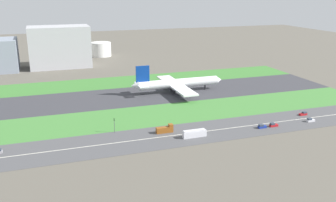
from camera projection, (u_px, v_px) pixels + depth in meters
ground_plane at (131, 96)px, 244.26m from camera, size 800.00×800.00×0.00m
runway at (131, 96)px, 244.25m from camera, size 280.00×46.00×0.10m
grass_median_north at (118, 82)px, 281.41m from camera, size 280.00×36.00×0.10m
grass_median_south at (148, 116)px, 207.08m from camera, size 280.00×36.00×0.10m
highway at (166, 136)px, 178.08m from camera, size 280.00×28.00×0.10m
highway_centerline at (166, 136)px, 178.06m from camera, size 266.00×0.50×0.01m
airliner at (176, 83)px, 252.23m from camera, size 65.00×56.00×19.70m
car_2 at (310, 120)px, 197.61m from camera, size 4.40×1.80×2.00m
car_3 at (273, 125)px, 190.58m from camera, size 4.40×1.80×2.00m
car_1 at (262, 126)px, 188.51m from camera, size 4.40×1.80×2.00m
bus_1 at (194, 134)px, 176.88m from camera, size 11.60×2.50×3.50m
car_4 at (303, 114)px, 207.72m from camera, size 4.40×1.80×2.00m
truck_0 at (165, 129)px, 182.48m from camera, size 8.40×2.50×4.00m
traffic_light at (114, 124)px, 181.77m from camera, size 0.36×0.50×7.20m
hangar_building at (60, 47)px, 331.00m from camera, size 52.29×28.38×36.21m
fuel_tank_west at (69, 51)px, 378.31m from camera, size 18.87×18.87×14.54m
fuel_tank_centre at (101, 49)px, 388.15m from camera, size 21.08×21.08×14.30m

